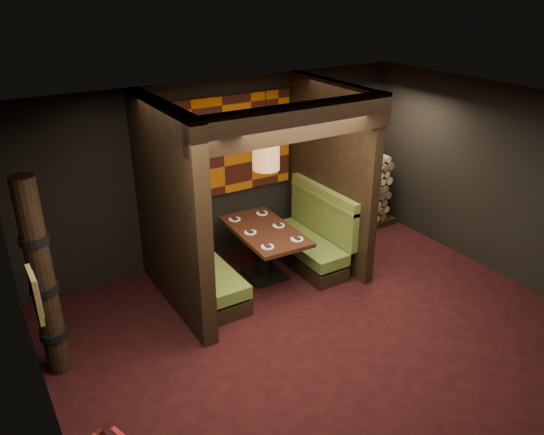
{
  "coord_description": "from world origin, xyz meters",
  "views": [
    {
      "loc": [
        -3.52,
        -4.42,
        4.2
      ],
      "look_at": [
        0.0,
        1.3,
        1.15
      ],
      "focal_mm": 35.0,
      "sensor_mm": 36.0,
      "label": 1
    }
  ],
  "objects": [
    {
      "name": "floor",
      "position": [
        0.0,
        0.0,
        -0.01
      ],
      "size": [
        6.5,
        5.5,
        0.02
      ],
      "primitive_type": "cube",
      "color": "black",
      "rests_on": "ground"
    },
    {
      "name": "pendant_lamp",
      "position": [
        0.09,
        1.6,
        1.98
      ],
      "size": [
        0.38,
        0.38,
        1.1
      ],
      "color": "brown",
      "rests_on": "ceiling"
    },
    {
      "name": "place_settings",
      "position": [
        0.09,
        1.65,
        0.82
      ],
      "size": [
        0.7,
        1.24,
        0.03
      ],
      "color": "white",
      "rests_on": "dining_table"
    },
    {
      "name": "wall_back",
      "position": [
        0.0,
        2.76,
        1.43
      ],
      "size": [
        6.5,
        0.02,
        2.85
      ],
      "primitive_type": "cube",
      "color": "black",
      "rests_on": "ground"
    },
    {
      "name": "wall_right",
      "position": [
        3.26,
        0.0,
        1.43
      ],
      "size": [
        0.02,
        5.5,
        2.85
      ],
      "primitive_type": "cube",
      "color": "black",
      "rests_on": "ground"
    },
    {
      "name": "booth_bench_right",
      "position": [
        0.93,
        1.65,
        0.4
      ],
      "size": [
        0.68,
        1.6,
        1.14
      ],
      "color": "black",
      "rests_on": "floor"
    },
    {
      "name": "framed_picture",
      "position": [
        -3.22,
        0.1,
        1.62
      ],
      "size": [
        0.05,
        0.36,
        0.46
      ],
      "color": "olive",
      "rests_on": "wall_left"
    },
    {
      "name": "partition_right",
      "position": [
        1.3,
        1.7,
        1.43
      ],
      "size": [
        0.15,
        2.1,
        2.85
      ],
      "primitive_type": "cube",
      "color": "black",
      "rests_on": "floor"
    },
    {
      "name": "firewood_stack",
      "position": [
        2.29,
        2.35,
        0.68
      ],
      "size": [
        1.73,
        0.7,
        1.36
      ],
      "color": "black",
      "rests_on": "floor"
    },
    {
      "name": "bay_front_post",
      "position": [
        1.39,
        1.96,
        1.43
      ],
      "size": [
        0.08,
        0.08,
        2.85
      ],
      "primitive_type": "cube",
      "color": "black",
      "rests_on": "floor"
    },
    {
      "name": "wall_left",
      "position": [
        -3.26,
        0.0,
        1.43
      ],
      "size": [
        0.02,
        5.5,
        2.85
      ],
      "primitive_type": "cube",
      "color": "black",
      "rests_on": "ground"
    },
    {
      "name": "booth_bench_left",
      "position": [
        -0.96,
        1.65,
        0.4
      ],
      "size": [
        0.68,
        1.6,
        1.14
      ],
      "color": "black",
      "rests_on": "floor"
    },
    {
      "name": "lacquer_shelf",
      "position": [
        -0.6,
        2.65,
        1.18
      ],
      "size": [
        0.6,
        0.12,
        0.07
      ],
      "primitive_type": "cube",
      "color": "#57140B",
      "rests_on": "wall_back"
    },
    {
      "name": "totem_column",
      "position": [
        -3.05,
        1.1,
        1.19
      ],
      "size": [
        0.31,
        0.31,
        2.4
      ],
      "color": "black",
      "rests_on": "floor"
    },
    {
      "name": "partition_left",
      "position": [
        -1.35,
        1.65,
        1.43
      ],
      "size": [
        0.2,
        2.2,
        2.85
      ],
      "primitive_type": "cube",
      "color": "black",
      "rests_on": "floor"
    },
    {
      "name": "tapa_back_panel",
      "position": [
        -0.02,
        2.71,
        1.82
      ],
      "size": [
        2.4,
        0.06,
        1.55
      ],
      "primitive_type": "cube",
      "color": "#A7530A",
      "rests_on": "wall_back"
    },
    {
      "name": "tapa_side_panel",
      "position": [
        -1.23,
        1.82,
        1.85
      ],
      "size": [
        0.04,
        1.85,
        1.45
      ],
      "primitive_type": "cube",
      "color": "#A7530A",
      "rests_on": "partition_left"
    },
    {
      "name": "ceiling",
      "position": [
        0.0,
        0.0,
        2.86
      ],
      "size": [
        6.5,
        5.5,
        0.02
      ],
      "primitive_type": "cube",
      "color": "black",
      "rests_on": "ground"
    },
    {
      "name": "header_beam",
      "position": [
        -0.02,
        0.7,
        2.63
      ],
      "size": [
        2.85,
        0.18,
        0.44
      ],
      "primitive_type": "cube",
      "color": "black",
      "rests_on": "partition_left"
    },
    {
      "name": "mosaic_header",
      "position": [
        2.29,
        2.68,
        1.64
      ],
      "size": [
        1.83,
        0.1,
        0.56
      ],
      "primitive_type": "cube",
      "color": "maroon",
      "rests_on": "wall_back"
    },
    {
      "name": "dining_table",
      "position": [
        0.09,
        1.65,
        0.57
      ],
      "size": [
        0.89,
        1.55,
        0.81
      ],
      "color": "black",
      "rests_on": "floor"
    }
  ]
}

